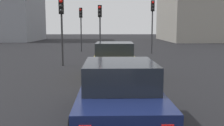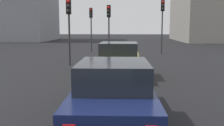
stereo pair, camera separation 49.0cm
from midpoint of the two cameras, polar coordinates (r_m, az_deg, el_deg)
The scene contains 7 objects.
car_yellow_lead at distance 12.16m, azimuth 2.65°, elevation 0.64°, with size 4.22×2.18×1.58m.
car_navy_second at distance 6.37m, azimuth 2.59°, elevation -6.37°, with size 4.54×2.07×1.49m.
traffic_light_near_left at distance 22.66m, azimuth 11.53°, elevation 10.03°, with size 0.32×0.29×4.48m.
traffic_light_near_right at distance 15.62m, azimuth -8.46°, elevation 9.72°, with size 0.32×0.29×3.91m.
traffic_light_far_left at distance 20.14m, azimuth -0.00°, elevation 9.37°, with size 0.32×0.30×3.90m.
traffic_light_far_right at distance 24.57m, azimuth -4.01°, elevation 9.25°, with size 0.32×0.29×4.01m.
building_facade_left at distance 46.09m, azimuth 20.20°, elevation 10.69°, with size 15.28×9.15×9.87m, color gray.
Camera 2 is at (-1.32, -0.41, 2.29)m, focal length 42.11 mm.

